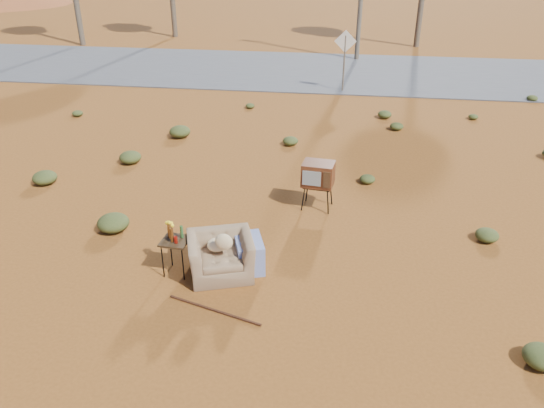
# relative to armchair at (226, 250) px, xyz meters

# --- Properties ---
(ground) EXTENTS (140.00, 140.00, 0.00)m
(ground) POSITION_rel_armchair_xyz_m (0.20, -0.07, -0.44)
(ground) COLOR brown
(ground) RESTS_ON ground
(highway) EXTENTS (140.00, 7.00, 0.04)m
(highway) POSITION_rel_armchair_xyz_m (0.20, 14.93, -0.42)
(highway) COLOR #565659
(highway) RESTS_ON ground
(armchair) EXTENTS (1.40, 1.17, 0.95)m
(armchair) POSITION_rel_armchair_xyz_m (0.00, 0.00, 0.00)
(armchair) COLOR #836547
(armchair) RESTS_ON ground
(tv_unit) EXTENTS (0.70, 0.59, 1.03)m
(tv_unit) POSITION_rel_armchair_xyz_m (1.39, 2.64, 0.32)
(tv_unit) COLOR black
(tv_unit) RESTS_ON ground
(side_table) EXTENTS (0.49, 0.49, 0.93)m
(side_table) POSITION_rel_armchair_xyz_m (-0.87, -0.10, 0.23)
(side_table) COLOR #362513
(side_table) RESTS_ON ground
(rusty_bar) EXTENTS (1.58, 0.53, 0.04)m
(rusty_bar) POSITION_rel_armchair_xyz_m (0.04, -1.08, -0.42)
(rusty_bar) COLOR #4C2814
(rusty_bar) RESTS_ON ground
(road_sign) EXTENTS (0.78, 0.06, 2.19)m
(road_sign) POSITION_rel_armchair_xyz_m (1.70, 11.93, 1.06)
(road_sign) COLOR brown
(road_sign) RESTS_ON ground
(scrub_patch) EXTENTS (17.49, 8.07, 0.33)m
(scrub_patch) POSITION_rel_armchair_xyz_m (-0.62, 4.34, -0.30)
(scrub_patch) COLOR #444920
(scrub_patch) RESTS_ON ground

